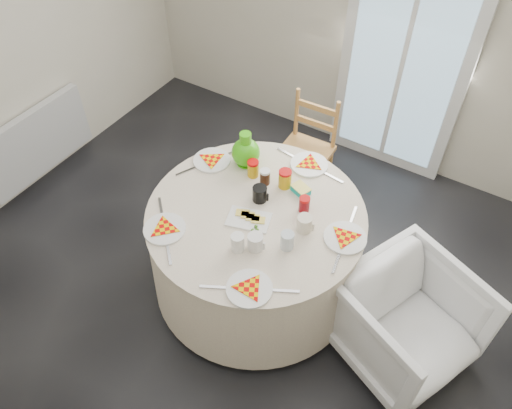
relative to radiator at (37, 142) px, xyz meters
The scene contains 13 objects.
floor 1.99m from the radiator, ahead, with size 4.00×4.00×0.00m, color black.
wall_back 2.80m from the radiator, 42.86° to the left, with size 4.00×0.02×2.60m, color #BCB5A3.
glass_door 3.00m from the radiator, 36.79° to the left, with size 1.00×0.08×2.10m, color silver.
radiator is the anchor object (origin of this frame).
table 2.09m from the radiator, ahead, with size 1.39×1.39×0.70m, color beige.
wooden_chair 2.17m from the radiator, 27.41° to the left, with size 0.39×0.37×0.86m, color #C68149, non-canonical shape.
armchair 3.13m from the radiator, ahead, with size 0.72×0.68×0.74m, color white.
place_settings 2.12m from the radiator, ahead, with size 1.37×1.37×0.03m, color white, non-canonical shape.
jar_cluster 2.16m from the radiator, ahead, with size 0.49×0.25×0.14m, color brown, non-canonical shape.
butter_tub 2.29m from the radiator, ahead, with size 0.12×0.08×0.05m, color #07AA9F.
green_pitcher 1.89m from the radiator, 11.34° to the left, with size 0.19×0.19×0.25m, color #3BB60F, non-canonical shape.
cheese_platter 2.12m from the radiator, ahead, with size 0.26×0.17×0.03m, color white, non-canonical shape.
mugs_glasses 2.27m from the radiator, ahead, with size 0.68×0.68×0.13m, color gray, non-canonical shape.
Camera 1 is at (1.23, -1.53, 2.97)m, focal length 35.00 mm.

